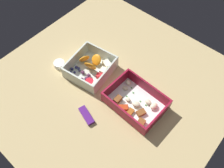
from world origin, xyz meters
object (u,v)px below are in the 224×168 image
pasta_container (135,103)px  fruit_bowl (91,68)px  candy_bar (86,115)px  paper_cup_liner (59,64)px

pasta_container → fruit_bowl: (21.16, -0.45, 0.23)cm
pasta_container → fruit_bowl: bearing=1.0°
fruit_bowl → candy_bar: fruit_bowl is taller
pasta_container → paper_cup_liner: size_ratio=4.69×
fruit_bowl → candy_bar: size_ratio=2.49×
candy_bar → paper_cup_liner: paper_cup_liner is taller
candy_bar → pasta_container: bearing=-124.4°
candy_bar → fruit_bowl: bearing=-50.9°
fruit_bowl → paper_cup_liner: bearing=28.5°
fruit_bowl → candy_bar: 18.53cm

